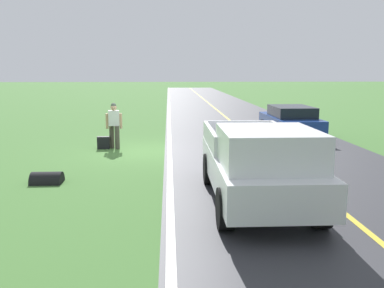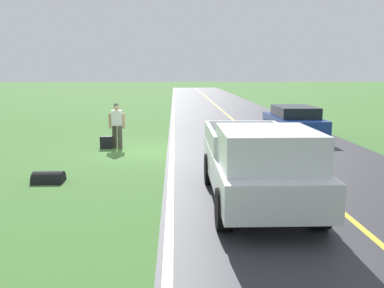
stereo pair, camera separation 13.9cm
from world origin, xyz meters
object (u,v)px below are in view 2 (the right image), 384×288
at_px(hitchhiker_walking, 117,123).
at_px(pickup_truck_passing, 258,163).
at_px(suitcase_carried, 106,143).
at_px(sedan_near_oncoming, 294,121).

xyz_separation_m(hitchhiker_walking, pickup_truck_passing, (-4.04, 7.26, -0.01)).
height_order(suitcase_carried, pickup_truck_passing, pickup_truck_passing).
distance_m(pickup_truck_passing, sedan_near_oncoming, 10.17).
xyz_separation_m(suitcase_carried, pickup_truck_passing, (-4.45, 7.16, 0.73)).
distance_m(suitcase_carried, sedan_near_oncoming, 8.27).
distance_m(suitcase_carried, pickup_truck_passing, 8.46).
height_order(suitcase_carried, sedan_near_oncoming, sedan_near_oncoming).
height_order(hitchhiker_walking, suitcase_carried, hitchhiker_walking).
distance_m(hitchhiker_walking, pickup_truck_passing, 8.31).
xyz_separation_m(pickup_truck_passing, sedan_near_oncoming, (-3.45, -9.57, -0.21)).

